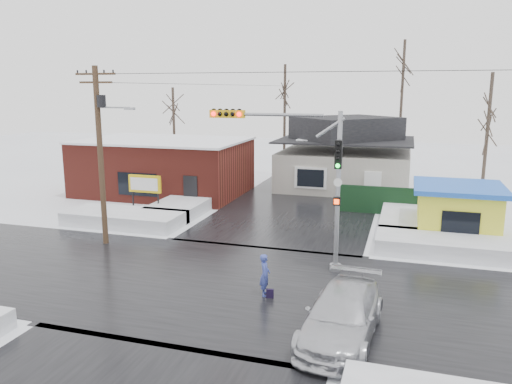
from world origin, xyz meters
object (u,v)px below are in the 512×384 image
(marquee_sign, at_px, (145,185))
(pedestrian, at_px, (265,275))
(utility_pole, at_px, (101,145))
(kiosk, at_px, (457,211))
(traffic_signal, at_px, (302,168))
(car, at_px, (342,315))

(marquee_sign, xyz_separation_m, pedestrian, (10.76, -10.01, -1.09))
(utility_pole, height_order, pedestrian, utility_pole)
(utility_pole, distance_m, pedestrian, 11.33)
(marquee_sign, distance_m, kiosk, 18.51)
(marquee_sign, bearing_deg, traffic_signal, -29.72)
(utility_pole, xyz_separation_m, car, (12.98, -6.51, -4.34))
(marquee_sign, distance_m, car, 18.85)
(utility_pole, relative_size, marquee_sign, 3.53)
(traffic_signal, xyz_separation_m, kiosk, (7.07, 7.03, -3.08))
(utility_pole, bearing_deg, traffic_signal, -2.95)
(pedestrian, bearing_deg, car, -139.66)
(marquee_sign, bearing_deg, kiosk, 1.55)
(kiosk, bearing_deg, utility_pole, -159.56)
(pedestrian, distance_m, car, 4.13)
(utility_pole, xyz_separation_m, pedestrian, (9.69, -4.02, -4.28))
(traffic_signal, xyz_separation_m, pedestrian, (-0.67, -3.48, -3.71))
(traffic_signal, height_order, car, traffic_signal)
(pedestrian, xyz_separation_m, car, (3.29, -2.49, -0.06))
(marquee_sign, relative_size, kiosk, 0.55)
(utility_pole, height_order, car, utility_pole)
(utility_pole, xyz_separation_m, marquee_sign, (-1.07, 5.99, -3.19))
(traffic_signal, height_order, kiosk, traffic_signal)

